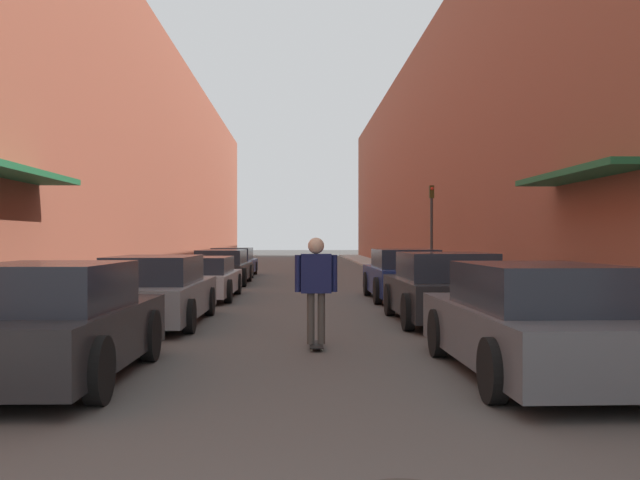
{
  "coord_description": "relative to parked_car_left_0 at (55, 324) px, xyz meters",
  "views": [
    {
      "loc": [
        -0.06,
        -1.9,
        1.7
      ],
      "look_at": [
        0.39,
        12.09,
        1.66
      ],
      "focal_mm": 40.0,
      "sensor_mm": 36.0,
      "label": 1
    }
  ],
  "objects": [
    {
      "name": "building_row_right",
      "position": [
        10.59,
        25.69,
        4.82
      ],
      "size": [
        4.9,
        64.64,
        11.0
      ],
      "color": "brown",
      "rests_on": "ground"
    },
    {
      "name": "parked_car_left_2",
      "position": [
        0.21,
        11.44,
        -0.1
      ],
      "size": [
        1.92,
        4.82,
        1.18
      ],
      "color": "#B7B7BC",
      "rests_on": "ground"
    },
    {
      "name": "parked_car_left_4",
      "position": [
        0.03,
        22.98,
        -0.08
      ],
      "size": [
        1.96,
        4.66,
        1.26
      ],
      "color": "navy",
      "rests_on": "ground"
    },
    {
      "name": "curb_strip_right",
      "position": [
        7.69,
        25.69,
        -0.62
      ],
      "size": [
        1.8,
        64.64,
        0.12
      ],
      "color": "#A3A099",
      "rests_on": "ground"
    },
    {
      "name": "curb_strip_left",
      "position": [
        -1.83,
        25.69,
        -0.62
      ],
      "size": [
        1.8,
        64.64,
        0.12
      ],
      "color": "#A3A099",
      "rests_on": "ground"
    },
    {
      "name": "parked_car_right_1",
      "position": [
        5.8,
        5.64,
        -0.0
      ],
      "size": [
        2.01,
        4.16,
        1.41
      ],
      "color": "#232326",
      "rests_on": "ground"
    },
    {
      "name": "parked_car_left_3",
      "position": [
        0.11,
        17.66,
        -0.07
      ],
      "size": [
        1.96,
        4.67,
        1.26
      ],
      "color": "#232326",
      "rests_on": "ground"
    },
    {
      "name": "ground",
      "position": [
        2.93,
        19.23,
        -0.68
      ],
      "size": [
        142.2,
        142.2,
        0.0
      ],
      "primitive_type": "plane",
      "color": "#4C4947"
    },
    {
      "name": "traffic_light",
      "position": [
        7.68,
        16.8,
        1.58
      ],
      "size": [
        0.16,
        0.22,
        3.45
      ],
      "color": "#2D2D2D",
      "rests_on": "curb_strip_right"
    },
    {
      "name": "parked_car_left_1",
      "position": [
        0.1,
        5.55,
        -0.03
      ],
      "size": [
        1.88,
        4.76,
        1.35
      ],
      "color": "gray",
      "rests_on": "ground"
    },
    {
      "name": "parked_car_right_0",
      "position": [
        5.75,
        0.07,
        -0.01
      ],
      "size": [
        1.93,
        4.66,
        1.39
      ],
      "color": "#515459",
      "rests_on": "ground"
    },
    {
      "name": "skateboarder",
      "position": [
        3.16,
        2.38,
        0.37
      ],
      "size": [
        0.65,
        0.78,
        1.71
      ],
      "color": "black",
      "rests_on": "ground"
    },
    {
      "name": "building_row_left",
      "position": [
        -4.73,
        25.69,
        4.57
      ],
      "size": [
        4.9,
        64.64,
        10.5
      ],
      "color": "brown",
      "rests_on": "ground"
    },
    {
      "name": "parked_car_left_0",
      "position": [
        0.0,
        0.0,
        0.0
      ],
      "size": [
        1.87,
        4.15,
        1.41
      ],
      "color": "#232326",
      "rests_on": "ground"
    },
    {
      "name": "parked_car_right_2",
      "position": [
        5.79,
        10.89,
        -0.0
      ],
      "size": [
        1.91,
        4.45,
        1.39
      ],
      "color": "navy",
      "rests_on": "ground"
    }
  ]
}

